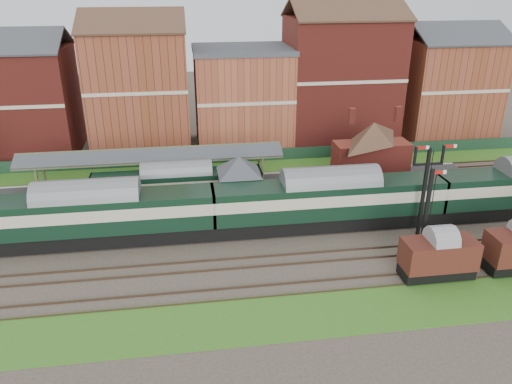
{
  "coord_description": "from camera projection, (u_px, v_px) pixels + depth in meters",
  "views": [
    {
      "loc": [
        -7.58,
        -38.47,
        20.98
      ],
      "look_at": [
        -1.63,
        2.0,
        3.0
      ],
      "focal_mm": 35.0,
      "sensor_mm": 36.0,
      "label": 1
    }
  ],
  "objects": [
    {
      "name": "ground",
      "position": [
        277.0,
        231.0,
        44.29
      ],
      "size": [
        160.0,
        160.0,
        0.0
      ],
      "primitive_type": "plane",
      "color": "#473D33",
      "rests_on": "ground"
    },
    {
      "name": "grass_back",
      "position": [
        252.0,
        167.0,
        58.77
      ],
      "size": [
        90.0,
        4.5,
        0.06
      ],
      "primitive_type": "cube",
      "color": "#2D6619",
      "rests_on": "ground"
    },
    {
      "name": "grass_front",
      "position": [
        310.0,
        314.0,
        33.41
      ],
      "size": [
        90.0,
        5.0,
        0.06
      ],
      "primitive_type": "cube",
      "color": "#2D6619",
      "rests_on": "ground"
    },
    {
      "name": "fence",
      "position": [
        250.0,
        156.0,
        60.29
      ],
      "size": [
        90.0,
        0.12,
        1.5
      ],
      "primitive_type": "cube",
      "color": "#193823",
      "rests_on": "ground"
    },
    {
      "name": "platform",
      "position": [
        213.0,
        186.0,
        52.26
      ],
      "size": [
        55.0,
        3.4,
        1.0
      ],
      "primitive_type": "cube",
      "color": "#2D2D2D",
      "rests_on": "ground"
    },
    {
      "name": "signal_box",
      "position": [
        239.0,
        186.0,
        45.55
      ],
      "size": [
        5.4,
        5.4,
        6.0
      ],
      "color": "#5F7452",
      "rests_on": "ground"
    },
    {
      "name": "brick_hut",
      "position": [
        323.0,
        200.0,
        47.42
      ],
      "size": [
        3.2,
        2.64,
        2.94
      ],
      "color": "brown",
      "rests_on": "ground"
    },
    {
      "name": "station_building",
      "position": [
        372.0,
        147.0,
        53.13
      ],
      "size": [
        8.1,
        8.1,
        5.9
      ],
      "color": "maroon",
      "rests_on": "platform"
    },
    {
      "name": "canopy",
      "position": [
        152.0,
        152.0,
        49.81
      ],
      "size": [
        26.0,
        3.89,
        4.08
      ],
      "color": "brown",
      "rests_on": "platform"
    },
    {
      "name": "semaphore_bracket",
      "position": [
        425.0,
        186.0,
        41.77
      ],
      "size": [
        3.6,
        0.25,
        8.18
      ],
      "color": "black",
      "rests_on": "ground"
    },
    {
      "name": "semaphore_siding",
      "position": [
        426.0,
        216.0,
        37.62
      ],
      "size": [
        1.23,
        0.25,
        8.0
      ],
      "color": "black",
      "rests_on": "ground"
    },
    {
      "name": "town_backdrop",
      "position": [
        241.0,
        92.0,
        64.1
      ],
      "size": [
        69.0,
        10.0,
        16.0
      ],
      "color": "maroon",
      "rests_on": "ground"
    },
    {
      "name": "dmu_train",
      "position": [
        329.0,
        200.0,
        43.81
      ],
      "size": [
        61.14,
        3.21,
        4.7
      ],
      "color": "black",
      "rests_on": "ground"
    },
    {
      "name": "platform_railcar",
      "position": [
        178.0,
        185.0,
        48.14
      ],
      "size": [
        16.27,
        2.57,
        3.75
      ],
      "color": "black",
      "rests_on": "ground"
    },
    {
      "name": "goods_van_a",
      "position": [
        439.0,
        256.0,
        36.77
      ],
      "size": [
        5.39,
        2.34,
        3.27
      ],
      "color": "black",
      "rests_on": "ground"
    }
  ]
}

